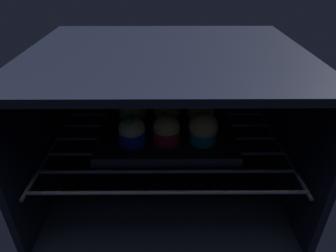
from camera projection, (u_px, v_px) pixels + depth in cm
name	position (u px, v px, depth cm)	size (l,w,h in cm)	color
oven_cavity	(168.00, 118.00, 74.95)	(59.00, 47.00, 37.00)	black
oven_rack	(168.00, 138.00, 73.03)	(54.80, 42.00, 0.80)	#444756
baking_tray	(168.00, 135.00, 72.51)	(31.86, 23.74, 2.20)	black
muffin_row0_col0	(133.00, 131.00, 66.96)	(6.26, 6.26, 7.51)	#1928B7
muffin_row0_col1	(168.00, 130.00, 67.52)	(6.26, 6.26, 6.98)	red
muffin_row0_col2	(205.00, 129.00, 67.31)	(6.65, 6.65, 7.42)	#0C8C84
muffin_row1_col0	(134.00, 112.00, 73.91)	(6.78, 6.78, 8.01)	#1928B7
muffin_row1_col1	(166.00, 112.00, 73.81)	(6.69, 6.69, 7.85)	#1928B7
muffin_row1_col2	(202.00, 113.00, 74.23)	(6.79, 6.79, 7.65)	#7A238C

